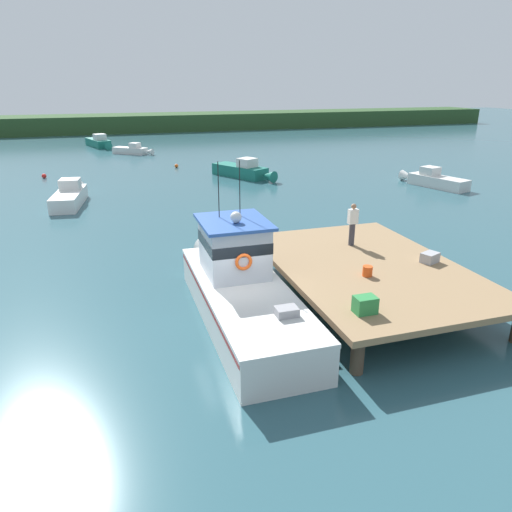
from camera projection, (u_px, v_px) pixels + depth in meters
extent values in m
plane|color=#2D5660|center=(234.00, 315.00, 15.53)|extent=(200.00, 200.00, 0.00)
cylinder|color=#4C3D2D|center=(357.00, 356.00, 12.31)|extent=(0.36, 0.36, 1.00)
cylinder|color=#4C3D2D|center=(260.00, 253.00, 19.65)|extent=(0.36, 0.36, 1.00)
cylinder|color=#4C3D2D|center=(372.00, 241.00, 21.11)|extent=(0.36, 0.36, 1.00)
cube|color=#937551|center=(368.00, 267.00, 16.50)|extent=(6.00, 9.00, 0.20)
cube|color=silver|center=(245.00, 306.00, 14.91)|extent=(2.52, 8.01, 1.10)
cone|color=silver|center=(211.00, 255.00, 19.30)|extent=(1.11, 1.80, 1.10)
cube|color=#A31919|center=(245.00, 293.00, 14.76)|extent=(2.54, 7.85, 0.12)
cube|color=silver|center=(244.00, 288.00, 14.70)|extent=(2.56, 8.01, 0.12)
cube|color=silver|center=(234.00, 250.00, 15.49)|extent=(1.91, 2.21, 1.80)
cube|color=black|center=(234.00, 241.00, 15.38)|extent=(1.93, 2.23, 0.36)
cube|color=#2D56A8|center=(234.00, 222.00, 15.16)|extent=(2.15, 2.51, 0.10)
sphere|color=white|center=(236.00, 217.00, 14.81)|extent=(0.36, 0.36, 0.36)
cylinder|color=black|center=(219.00, 190.00, 15.18)|extent=(0.03, 0.03, 1.80)
cylinder|color=black|center=(240.00, 188.00, 15.37)|extent=(0.03, 0.03, 1.80)
cube|color=#939399|center=(286.00, 313.00, 12.84)|extent=(0.60, 0.44, 0.36)
torus|color=orange|center=(260.00, 333.00, 12.08)|extent=(0.56, 0.56, 0.12)
torus|color=#EA5119|center=(244.00, 262.00, 14.47)|extent=(0.54, 0.10, 0.54)
cube|color=#2D8442|center=(365.00, 305.00, 12.99)|extent=(0.60, 0.44, 0.48)
cube|color=#9E9EA3|center=(430.00, 258.00, 16.62)|extent=(0.72, 0.63, 0.35)
cylinder|color=#E04C19|center=(367.00, 271.00, 15.45)|extent=(0.32, 0.32, 0.34)
cylinder|color=#383842|center=(352.00, 234.00, 18.28)|extent=(0.22, 0.22, 0.86)
cube|color=white|center=(353.00, 216.00, 18.04)|extent=(0.36, 0.22, 0.56)
sphere|color=#9E7051|center=(354.00, 206.00, 17.90)|extent=(0.20, 0.20, 0.20)
cube|color=silver|center=(130.00, 151.00, 49.28)|extent=(3.54, 3.14, 0.66)
cone|color=silver|center=(149.00, 152.00, 48.52)|extent=(1.11, 1.07, 0.66)
cube|color=silver|center=(135.00, 145.00, 48.87)|extent=(1.28, 1.28, 0.49)
cube|color=#196B5B|center=(240.00, 171.00, 37.58)|extent=(3.68, 4.96, 0.88)
cone|color=#196B5B|center=(268.00, 176.00, 35.64)|extent=(1.35, 1.48, 0.88)
cube|color=silver|center=(247.00, 163.00, 36.77)|extent=(1.66, 1.65, 0.66)
cube|color=#196B5B|center=(98.00, 143.00, 54.50)|extent=(2.86, 4.94, 0.86)
cone|color=#196B5B|center=(107.00, 146.00, 52.25)|extent=(1.17, 1.38, 0.86)
cube|color=silver|center=(100.00, 137.00, 53.61)|extent=(1.50, 1.49, 0.64)
cube|color=silver|center=(438.00, 182.00, 33.85)|extent=(2.56, 4.48, 0.78)
cone|color=silver|center=(407.00, 176.00, 35.92)|extent=(1.06, 1.25, 0.78)
cube|color=silver|center=(430.00, 171.00, 34.20)|extent=(1.35, 1.34, 0.58)
cube|color=white|center=(69.00, 198.00, 28.99)|extent=(2.06, 4.75, 0.84)
cone|color=white|center=(77.00, 189.00, 31.65)|extent=(0.98, 1.25, 0.84)
cube|color=silver|center=(70.00, 184.00, 29.48)|extent=(1.31, 1.29, 0.63)
sphere|color=red|center=(44.00, 176.00, 37.08)|extent=(0.35, 0.35, 0.35)
sphere|color=#EA5B19|center=(176.00, 166.00, 41.53)|extent=(0.32, 0.32, 0.32)
cube|color=#284723|center=(126.00, 123.00, 70.61)|extent=(120.00, 8.00, 2.40)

